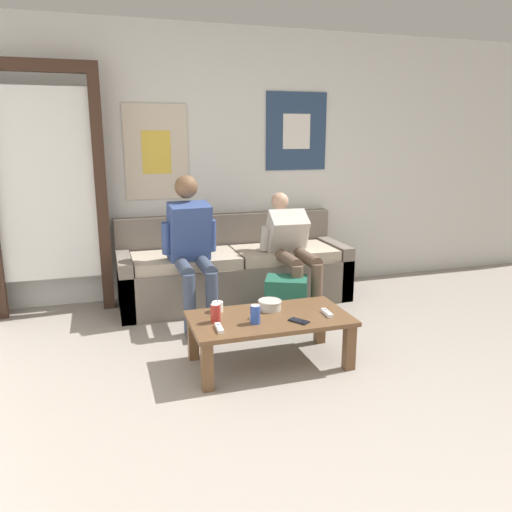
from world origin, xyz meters
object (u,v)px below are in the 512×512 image
at_px(game_controller_far_center, 327,313).
at_px(game_controller_near_left, 219,328).
at_px(drink_can_blue, 255,314).
at_px(coffee_table, 270,324).
at_px(ceramic_bowl, 270,304).
at_px(person_seated_adult, 191,244).
at_px(person_seated_teen, 291,247).
at_px(backpack, 286,303).
at_px(drink_can_red, 216,313).
at_px(pillar_candle, 218,307).
at_px(cell_phone, 299,321).
at_px(couch, 234,272).
at_px(game_controller_near_right, 254,314).

bearing_deg(game_controller_far_center, game_controller_near_left, -176.45).
height_order(drink_can_blue, game_controller_near_left, drink_can_blue).
bearing_deg(drink_can_blue, game_controller_far_center, 0.79).
distance_m(drink_can_blue, game_controller_near_left, 0.26).
bearing_deg(coffee_table, ceramic_bowl, 70.78).
bearing_deg(ceramic_bowl, coffee_table, -109.22).
relative_size(person_seated_adult, person_seated_teen, 1.19).
bearing_deg(person_seated_teen, game_controller_far_center, -98.69).
xyz_separation_m(backpack, drink_can_red, (-0.74, -0.64, 0.22)).
bearing_deg(ceramic_bowl, game_controller_far_center, -32.24).
bearing_deg(backpack, game_controller_near_left, -134.03).
bearing_deg(backpack, pillar_candle, -146.99).
bearing_deg(cell_phone, pillar_candle, 142.95).
relative_size(couch, coffee_table, 1.97).
xyz_separation_m(person_seated_adult, game_controller_far_center, (0.73, -1.10, -0.30)).
distance_m(couch, game_controller_near_left, 1.63).
height_order(person_seated_teen, drink_can_red, person_seated_teen).
bearing_deg(couch, drink_can_red, -109.57).
bearing_deg(cell_phone, backpack, 74.91).
bearing_deg(person_seated_adult, cell_phone, -67.07).
bearing_deg(person_seated_teen, ceramic_bowl, -119.56).
bearing_deg(pillar_candle, backpack, 33.01).
height_order(backpack, pillar_candle, pillar_candle).
bearing_deg(drink_can_red, game_controller_near_left, -93.87).
height_order(couch, coffee_table, couch).
relative_size(drink_can_blue, cell_phone, 0.83).
relative_size(pillar_candle, cell_phone, 0.56).
distance_m(ceramic_bowl, game_controller_far_center, 0.41).
relative_size(drink_can_red, game_controller_far_center, 0.85).
xyz_separation_m(person_seated_adult, ceramic_bowl, (0.39, -0.89, -0.28)).
height_order(coffee_table, game_controller_near_left, game_controller_near_left).
bearing_deg(person_seated_adult, pillar_candle, -88.08).
relative_size(backpack, game_controller_far_center, 2.89).
relative_size(person_seated_adult, drink_can_red, 9.88).
relative_size(pillar_candle, game_controller_near_right, 0.59).
relative_size(person_seated_adult, cell_phone, 8.18).
bearing_deg(game_controller_near_left, person_seated_teen, 51.15).
xyz_separation_m(coffee_table, person_seated_adult, (-0.34, 1.02, 0.37)).
relative_size(ceramic_bowl, game_controller_near_right, 1.20).
distance_m(person_seated_adult, person_seated_teen, 0.91).
bearing_deg(cell_phone, drink_can_red, 162.89).
height_order(backpack, ceramic_bowl, ceramic_bowl).
xyz_separation_m(person_seated_adult, person_seated_teen, (0.91, 0.02, -0.09)).
relative_size(couch, game_controller_far_center, 14.74).
distance_m(coffee_table, game_controller_far_center, 0.40).
relative_size(drink_can_blue, drink_can_red, 1.00).
xyz_separation_m(person_seated_teen, game_controller_near_left, (-0.95, -1.17, -0.21)).
bearing_deg(coffee_table, game_controller_far_center, -12.31).
xyz_separation_m(couch, coffee_table, (-0.13, -1.41, 0.01)).
bearing_deg(ceramic_bowl, person_seated_teen, 60.44).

